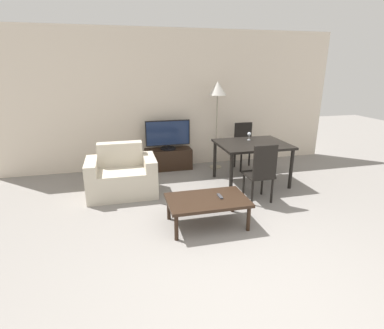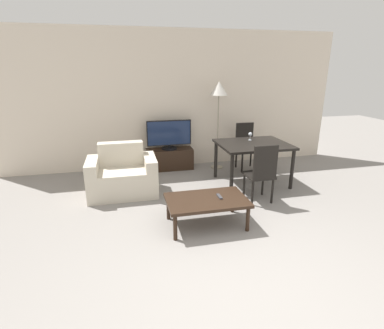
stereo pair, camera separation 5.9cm
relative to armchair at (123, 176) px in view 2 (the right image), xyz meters
The scene contains 12 objects.
ground_plane 2.93m from the armchair, 67.79° to the right, with size 18.00×18.00×0.00m, color gray.
wall_back 2.01m from the armchair, 50.10° to the left, with size 6.85×0.06×2.70m.
armchair is the anchor object (origin of this frame).
tv_stand 1.43m from the armchair, 48.43° to the left, with size 0.93×0.36×0.42m.
tv 1.48m from the armchair, 48.37° to the left, with size 0.88×0.31×0.58m.
coffee_table 1.68m from the armchair, 51.27° to the right, with size 1.04×0.65×0.37m.
dining_table 2.28m from the armchair, ahead, with size 1.20×0.97×0.73m.
dining_chair_near 2.21m from the armchair, 22.01° to the right, with size 0.40×0.40×0.93m.
dining_chair_far 2.59m from the armchair, 17.39° to the left, with size 0.40×0.40×0.93m.
floor_lamp 2.44m from the armchair, 25.60° to the left, with size 0.35×0.35×1.73m.
remote_primary 1.79m from the armchair, 46.57° to the right, with size 0.04×0.15×0.02m.
wine_glass_left 2.36m from the armchair, ahead, with size 0.07×0.07×0.15m.
Camera 2 is at (-1.04, -2.01, 1.99)m, focal length 28.00 mm.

